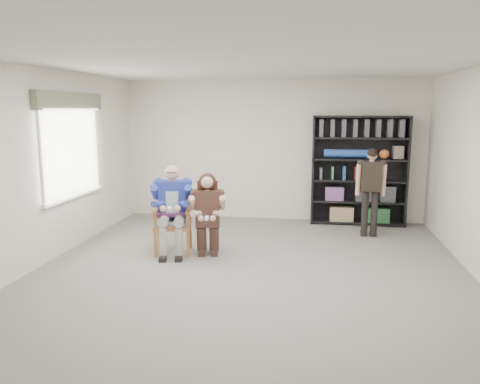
% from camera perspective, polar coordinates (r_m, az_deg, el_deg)
% --- Properties ---
extents(room_shell, '(6.00, 7.00, 2.80)m').
position_cam_1_polar(room_shell, '(6.01, 1.00, 2.25)').
color(room_shell, white).
rests_on(room_shell, ground).
extents(floor, '(6.00, 7.00, 0.01)m').
position_cam_1_polar(floor, '(6.36, 0.96, -10.35)').
color(floor, slate).
rests_on(floor, ground).
extents(window_left, '(0.16, 2.00, 1.75)m').
position_cam_1_polar(window_left, '(7.89, -19.75, 5.20)').
color(window_left, silver).
rests_on(window_left, room_shell).
extents(armchair, '(0.72, 0.70, 1.07)m').
position_cam_1_polar(armchair, '(7.33, -8.18, -3.33)').
color(armchair, '#9B6038').
rests_on(armchair, floor).
extents(seated_man, '(0.74, 0.93, 1.39)m').
position_cam_1_polar(seated_man, '(7.30, -8.21, -2.11)').
color(seated_man, navy).
rests_on(seated_man, floor).
extents(kneeling_woman, '(0.69, 0.94, 1.27)m').
position_cam_1_polar(kneeling_woman, '(7.05, -3.97, -2.95)').
color(kneeling_woman, '#3E2720').
rests_on(kneeling_woman, floor).
extents(bookshelf, '(1.80, 0.38, 2.10)m').
position_cam_1_polar(bookshelf, '(9.30, 14.29, 2.53)').
color(bookshelf, black).
rests_on(bookshelf, floor).
extents(standing_man, '(0.48, 0.27, 1.56)m').
position_cam_1_polar(standing_man, '(8.45, 15.61, -0.10)').
color(standing_man, black).
rests_on(standing_man, floor).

